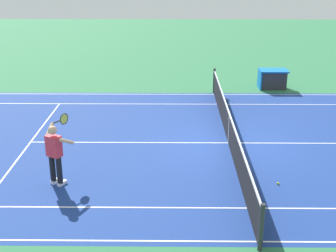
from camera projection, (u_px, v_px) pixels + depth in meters
The scene contains 7 objects.
ground_plane at pixel (228, 143), 15.09m from camera, with size 60.00×60.00×0.00m, color #2D7247.
court_slab at pixel (228, 143), 15.09m from camera, with size 24.20×11.40×0.00m, color navy.
court_line_markings at pixel (228, 143), 15.08m from camera, with size 23.85×11.05×0.01m.
tennis_net at pixel (229, 129), 14.92m from camera, with size 0.10×11.70×1.08m.
tennis_player_near at pixel (55, 152), 12.10m from camera, with size 0.75×1.18×1.70m.
tennis_ball at pixel (278, 183), 12.37m from camera, with size 0.07×0.07×0.07m, color #CCE01E.
equipment_cart_tarped at pixel (272, 79), 21.04m from camera, with size 1.25×0.84×0.85m.
Camera 1 is at (1.80, 13.98, 5.75)m, focal length 50.13 mm.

